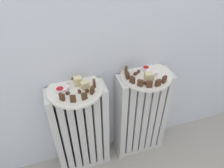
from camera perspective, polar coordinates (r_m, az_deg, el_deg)
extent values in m
cube|color=silver|center=(1.59, -7.23, -19.01)|extent=(0.33, 0.13, 0.03)
cube|color=silver|center=(1.33, -14.48, -12.85)|extent=(0.04, 0.13, 0.61)
cube|color=silver|center=(1.33, -12.42, -12.46)|extent=(0.04, 0.13, 0.61)
cube|color=silver|center=(1.33, -10.37, -12.06)|extent=(0.04, 0.13, 0.61)
cube|color=silver|center=(1.33, -8.33, -11.64)|extent=(0.04, 0.13, 0.61)
cube|color=silver|center=(1.34, -6.30, -11.21)|extent=(0.04, 0.13, 0.61)
cube|color=silver|center=(1.34, -4.30, -10.77)|extent=(0.04, 0.13, 0.61)
cube|color=silver|center=(1.35, -2.31, -10.32)|extent=(0.04, 0.13, 0.61)
cube|color=silver|center=(1.66, 6.80, -15.45)|extent=(0.33, 0.13, 0.03)
cube|color=silver|center=(1.37, 2.27, -9.23)|extent=(0.04, 0.13, 0.61)
cube|color=silver|center=(1.38, 4.14, -8.76)|extent=(0.04, 0.13, 0.61)
cube|color=silver|center=(1.40, 5.97, -8.30)|extent=(0.04, 0.13, 0.61)
cube|color=silver|center=(1.41, 7.76, -7.84)|extent=(0.04, 0.13, 0.61)
cube|color=silver|center=(1.43, 9.51, -7.38)|extent=(0.04, 0.13, 0.61)
cube|color=silver|center=(1.45, 11.21, -6.92)|extent=(0.04, 0.13, 0.61)
cube|color=silver|center=(1.47, 12.87, -6.47)|extent=(0.04, 0.13, 0.61)
cylinder|color=silver|center=(1.11, -9.77, -1.40)|extent=(0.29, 0.29, 0.01)
cylinder|color=silver|center=(1.21, 9.00, 2.32)|extent=(0.29, 0.29, 0.01)
cube|color=#472B19|center=(1.04, -13.17, -3.37)|extent=(0.03, 0.03, 0.04)
cube|color=#472B19|center=(1.02, -10.36, -3.87)|extent=(0.03, 0.02, 0.04)
cube|color=#472B19|center=(1.03, -7.36, -3.22)|extent=(0.03, 0.02, 0.04)
cube|color=#472B19|center=(1.06, -5.28, -1.67)|extent=(0.03, 0.03, 0.04)
cube|color=#472B19|center=(1.10, -4.76, 0.17)|extent=(0.02, 0.03, 0.04)
cube|color=beige|center=(1.09, -7.24, -0.27)|extent=(0.05, 0.04, 0.04)
cube|color=beige|center=(1.12, -9.07, 0.73)|extent=(0.04, 0.04, 0.05)
cube|color=white|center=(1.09, -12.25, -1.62)|extent=(0.02, 0.02, 0.02)
cube|color=white|center=(1.11, -11.64, -0.91)|extent=(0.03, 0.03, 0.02)
ellipsoid|color=#3D1E0F|center=(1.08, -6.62, -1.74)|extent=(0.03, 0.03, 0.02)
ellipsoid|color=#3D1E0F|center=(1.17, -10.47, 1.63)|extent=(0.02, 0.03, 0.02)
ellipsoid|color=#3D1E0F|center=(1.08, -8.64, -1.96)|extent=(0.02, 0.03, 0.01)
ellipsoid|color=#3D1E0F|center=(1.08, -11.70, -2.36)|extent=(0.03, 0.02, 0.02)
cylinder|color=white|center=(1.10, -13.64, -1.61)|extent=(0.04, 0.04, 0.02)
cylinder|color=#B21419|center=(1.10, -13.68, -1.39)|extent=(0.04, 0.04, 0.01)
cube|color=#472B19|center=(1.19, 3.77, 3.68)|extent=(0.02, 0.03, 0.04)
cube|color=#472B19|center=(1.15, 4.12, 2.34)|extent=(0.01, 0.03, 0.04)
cube|color=#472B19|center=(1.12, 5.44, 1.11)|extent=(0.02, 0.03, 0.04)
cube|color=#472B19|center=(1.11, 7.52, 0.24)|extent=(0.03, 0.03, 0.04)
cube|color=#472B19|center=(1.11, 9.94, -0.05)|extent=(0.03, 0.02, 0.04)
cube|color=#472B19|center=(1.12, 12.17, 0.29)|extent=(0.03, 0.02, 0.04)
cube|color=#472B19|center=(1.15, 13.74, 1.17)|extent=(0.03, 0.03, 0.04)
cube|color=beige|center=(1.15, 9.80, 1.88)|extent=(0.05, 0.04, 0.05)
cube|color=white|center=(1.20, 9.56, 3.05)|extent=(0.03, 0.03, 0.03)
cube|color=white|center=(1.20, 11.25, 2.75)|extent=(0.03, 0.03, 0.02)
ellipsoid|color=#3D1E0F|center=(1.19, 6.24, 2.76)|extent=(0.03, 0.03, 0.02)
ellipsoid|color=#3D1E0F|center=(1.13, 8.84, 0.31)|extent=(0.03, 0.03, 0.02)
ellipsoid|color=#3D1E0F|center=(1.21, 7.07, 3.38)|extent=(0.03, 0.03, 0.02)
cylinder|color=white|center=(1.23, 8.96, 4.03)|extent=(0.04, 0.04, 0.02)
cylinder|color=#B21419|center=(1.23, 8.99, 4.25)|extent=(0.03, 0.03, 0.01)
cube|color=#B7B7BC|center=(1.10, -11.51, -1.74)|extent=(0.02, 0.06, 0.00)
cube|color=#B7B7BC|center=(1.14, -11.58, -0.01)|extent=(0.02, 0.02, 0.00)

